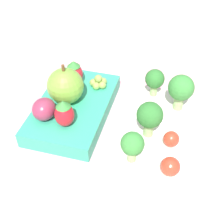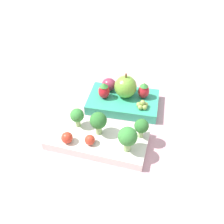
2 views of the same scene
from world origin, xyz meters
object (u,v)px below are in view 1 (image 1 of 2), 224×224
at_px(bento_box_fruit, 74,108).
at_px(cherry_tomato_1, 170,167).
at_px(cherry_tomato_0, 171,139).
at_px(strawberry_1, 74,73).
at_px(bento_box_savoury, 154,139).
at_px(broccoli_floret_0, 155,80).
at_px(plum, 44,109).
at_px(broccoli_floret_1, 132,145).
at_px(grape_cluster, 98,82).
at_px(strawberry_0, 64,113).
at_px(apple, 65,86).
at_px(broccoli_floret_3, 181,89).
at_px(broccoli_floret_2, 150,115).

distance_m(bento_box_fruit, cherry_tomato_1, 0.20).
xyz_separation_m(cherry_tomato_0, strawberry_1, (-0.07, -0.19, 0.01)).
distance_m(bento_box_savoury, broccoli_floret_0, 0.10).
xyz_separation_m(bento_box_fruit, plum, (0.05, -0.02, 0.03)).
distance_m(bento_box_savoury, broccoli_floret_1, 0.07).
xyz_separation_m(broccoli_floret_0, grape_cluster, (0.02, -0.09, -0.02)).
distance_m(broccoli_floret_0, cherry_tomato_1, 0.17).
bearing_deg(cherry_tomato_1, strawberry_0, -97.01).
bearing_deg(bento_box_savoury, grape_cluster, -118.24).
xyz_separation_m(broccoli_floret_1, cherry_tomato_0, (-0.05, 0.04, -0.02)).
distance_m(strawberry_0, plum, 0.04).
xyz_separation_m(apple, plum, (0.05, -0.01, -0.01)).
bearing_deg(broccoli_floret_3, strawberry_1, -86.02).
xyz_separation_m(broccoli_floret_2, plum, (0.04, -0.16, -0.02)).
bearing_deg(cherry_tomato_0, plum, -81.77).
relative_size(broccoli_floret_0, broccoli_floret_2, 0.84).
relative_size(bento_box_savoury, grape_cluster, 7.69).
bearing_deg(plum, bento_box_fruit, 155.91).
distance_m(bento_box_savoury, plum, 0.17).
relative_size(broccoli_floret_0, strawberry_1, 1.08).
distance_m(broccoli_floret_0, grape_cluster, 0.10).
relative_size(cherry_tomato_0, plum, 0.60).
distance_m(cherry_tomato_0, strawberry_1, 0.21).
xyz_separation_m(bento_box_fruit, broccoli_floret_0, (-0.08, 0.11, 0.04)).
distance_m(broccoli_floret_3, strawberry_0, 0.18).
bearing_deg(broccoli_floret_0, broccoli_floret_1, 6.70).
xyz_separation_m(bento_box_fruit, grape_cluster, (-0.06, 0.02, 0.02)).
height_order(bento_box_savoury, broccoli_floret_2, broccoli_floret_2).
distance_m(broccoli_floret_3, cherry_tomato_1, 0.14).
xyz_separation_m(cherry_tomato_1, strawberry_0, (-0.02, -0.17, 0.01)).
relative_size(cherry_tomato_0, strawberry_0, 0.50).
bearing_deg(cherry_tomato_0, strawberry_0, -79.87).
bearing_deg(cherry_tomato_0, strawberry_1, -109.58).
bearing_deg(grape_cluster, broccoli_floret_0, 102.84).
height_order(broccoli_floret_1, cherry_tomato_1, broccoli_floret_1).
relative_size(broccoli_floret_2, strawberry_1, 1.28).
relative_size(bento_box_savoury, cherry_tomato_1, 9.11).
relative_size(broccoli_floret_0, apple, 0.71).
bearing_deg(plum, bento_box_savoury, 102.83).
relative_size(broccoli_floret_1, strawberry_1, 1.08).
height_order(plum, grape_cluster, plum).
bearing_deg(broccoli_floret_1, strawberry_0, -100.09).
height_order(bento_box_savoury, grape_cluster, grape_cluster).
bearing_deg(cherry_tomato_1, bento_box_savoury, -146.56).
height_order(cherry_tomato_0, cherry_tomato_1, cherry_tomato_1).
bearing_deg(bento_box_fruit, apple, -96.51).
bearing_deg(broccoli_floret_0, grape_cluster, -77.16).
bearing_deg(strawberry_1, strawberry_0, 20.70).
xyz_separation_m(broccoli_floret_1, apple, (-0.07, -0.14, 0.00)).
distance_m(broccoli_floret_3, strawberry_1, 0.18).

